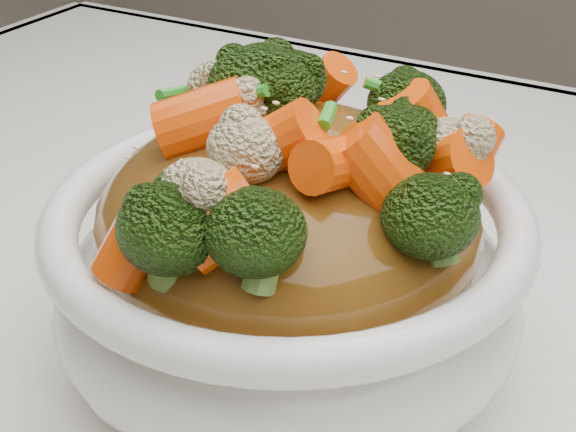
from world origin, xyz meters
The scene contains 8 objects.
tablecloth centered at (0.00, 0.00, 0.73)m, with size 1.20×0.80×0.04m, color white.
bowl centered at (-0.04, -0.06, 0.80)m, with size 0.24×0.24×0.09m, color white, non-canonical shape.
sauce_base centered at (-0.04, -0.06, 0.83)m, with size 0.19×0.19×0.10m, color brown.
carrots centered at (-0.04, -0.06, 0.90)m, with size 0.19×0.19×0.05m, color #FD5008, non-canonical shape.
broccoli centered at (-0.04, -0.06, 0.90)m, with size 0.19×0.19×0.05m, color black, non-canonical shape.
cauliflower centered at (-0.04, -0.06, 0.89)m, with size 0.19×0.19×0.04m, color beige, non-canonical shape.
scallions centered at (-0.04, -0.06, 0.90)m, with size 0.14×0.14×0.02m, color #279221, non-canonical shape.
sesame_seeds centered at (-0.04, -0.06, 0.90)m, with size 0.17×0.17×0.01m, color beige, non-canonical shape.
Camera 1 is at (0.12, -0.35, 1.03)m, focal length 50.00 mm.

